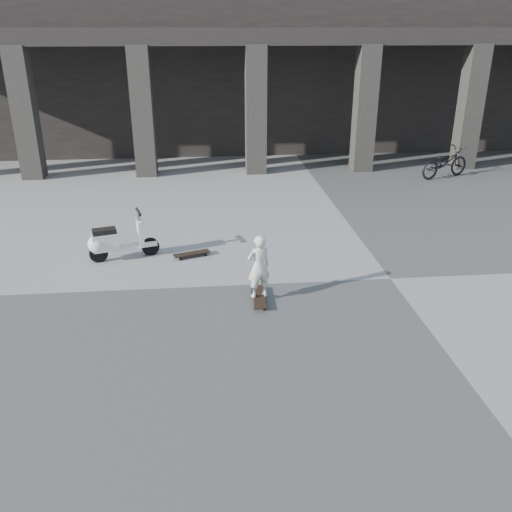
{
  "coord_description": "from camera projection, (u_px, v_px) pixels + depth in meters",
  "views": [
    {
      "loc": [
        -3.5,
        -9.15,
        4.49
      ],
      "look_at": [
        -2.62,
        -0.16,
        0.65
      ],
      "focal_mm": 38.0,
      "sensor_mm": 36.0,
      "label": 1
    }
  ],
  "objects": [
    {
      "name": "ground",
      "position": [
        390.0,
        279.0,
        10.45
      ],
      "size": [
        90.0,
        90.0,
        0.0
      ],
      "primitive_type": "plane",
      "color": "#4D4D4A",
      "rests_on": "ground"
    },
    {
      "name": "skateboard_spare",
      "position": [
        192.0,
        254.0,
        11.41
      ],
      "size": [
        0.8,
        0.44,
        0.09
      ],
      "rotation": [
        0.0,
        0.0,
        0.34
      ],
      "color": "black",
      "rests_on": "ground"
    },
    {
      "name": "colonnade",
      "position": [
        287.0,
        66.0,
        21.88
      ],
      "size": [
        28.0,
        8.82,
        6.0
      ],
      "color": "black",
      "rests_on": "ground"
    },
    {
      "name": "scooter",
      "position": [
        111.0,
        242.0,
        11.14
      ],
      "size": [
        1.42,
        0.66,
        1.01
      ],
      "rotation": [
        0.0,
        0.0,
        0.27
      ],
      "color": "black",
      "rests_on": "ground"
    },
    {
      "name": "child",
      "position": [
        259.0,
        267.0,
        9.36
      ],
      "size": [
        0.48,
        0.38,
        1.14
      ],
      "primitive_type": "imported",
      "rotation": [
        0.0,
        0.0,
        3.44
      ],
      "color": "silver",
      "rests_on": "longboard"
    },
    {
      "name": "longboard",
      "position": [
        259.0,
        297.0,
        9.59
      ],
      "size": [
        0.23,
        0.9,
        0.09
      ],
      "rotation": [
        0.0,
        0.0,
        1.55
      ],
      "color": "black",
      "rests_on": "ground"
    },
    {
      "name": "bicycle",
      "position": [
        445.0,
        162.0,
        17.28
      ],
      "size": [
        1.97,
        1.3,
        0.98
      ],
      "primitive_type": "imported",
      "rotation": [
        0.0,
        0.0,
        1.96
      ],
      "color": "black",
      "rests_on": "ground"
    }
  ]
}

